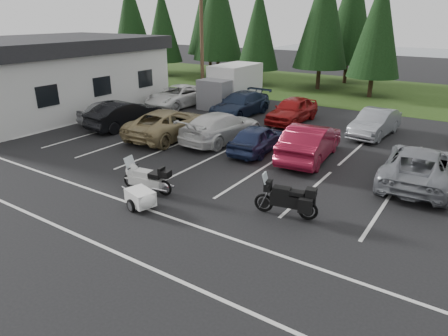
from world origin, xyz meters
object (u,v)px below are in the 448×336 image
Objects in this scene: car_near_5 at (310,142)px; box_truck at (228,86)px; car_near_2 at (169,123)px; cargo_trailer at (141,199)px; car_far_3 at (375,123)px; car_near_3 at (222,127)px; car_far_1 at (240,104)px; car_near_1 at (125,114)px; car_far_0 at (178,96)px; touring_motorcycle at (147,176)px; car_near_6 at (419,166)px; car_near_4 at (257,138)px; car_far_2 at (292,110)px; building at (42,75)px; adventure_motorcycle at (286,196)px; utility_pole at (202,39)px; car_near_0 at (112,111)px.

box_truck is at bearing -44.96° from car_near_5.
car_near_2 is 3.75× the size of cargo_trailer.
car_near_5 is 5.86m from car_far_3.
car_far_3 is at bearing -135.06° from car_near_3.
box_truck is 3.50m from car_far_1.
car_far_0 is (-1.13, 6.30, -0.03)m from car_near_1.
touring_motorcycle is at bearing -68.05° from box_truck.
car_near_6 is 2.25× the size of touring_motorcycle.
car_near_4 is at bearing -50.04° from car_far_1.
box_truck is at bearing -32.51° from car_near_6.
car_far_2 is (3.65, 0.33, 0.02)m from car_far_1.
car_far_1 is at bearing -173.96° from car_far_3.
car_far_2 is (-3.59, 5.86, -0.04)m from car_near_5.
car_near_5 is at bearing -173.67° from car_near_4.
cargo_trailer is at bearing 120.97° from car_near_2.
car_far_2 is at bearing -99.47° from car_near_3.
building reaches higher than car_near_5.
car_near_1 is 1.08× the size of car_far_3.
adventure_motorcycle is (11.28, -13.73, -0.71)m from box_truck.
touring_motorcycle is at bearing -52.09° from car_far_0.
box_truck is (2.00, 0.50, -3.25)m from utility_pole.
touring_motorcycle is (3.50, -12.53, -0.10)m from car_far_1.
car_near_2 reaches higher than car_far_1.
box_truck is 1.02× the size of car_near_6.
car_near_4 reaches higher than cargo_trailer.
car_near_1 is at bearing -1.73° from car_near_5.
box_truck is at bearing 14.04° from utility_pole.
car_far_2 is 3.09× the size of cargo_trailer.
building is 6.42× the size of adventure_motorcycle.
car_near_0 is 0.78× the size of car_far_0.
touring_motorcycle is at bearing -107.34° from car_far_3.
utility_pole is 1.64× the size of car_near_6.
utility_pole is 3.71× the size of touring_motorcycle.
car_near_6 reaches higher than car_far_3.
car_far_2 is at bearing -10.62° from utility_pole.
touring_motorcycle is (7.70, -6.16, -0.12)m from car_near_1.
touring_motorcycle is (1.32, -7.08, -0.11)m from car_near_3.
car_far_1 reaches higher than touring_motorcycle.
adventure_motorcycle is (9.42, -4.94, -0.04)m from car_near_2.
car_far_2 reaches higher than car_far_3.
car_far_2 is (16.14, 6.47, -1.66)m from building.
utility_pole is 1.77× the size of car_near_5.
building is at bearing -135.00° from utility_pole.
utility_pole reaches higher than car_near_5.
car_far_3 is at bearing -64.63° from car_near_6.
adventure_motorcycle is (-3.21, -5.50, -0.02)m from car_near_6.
building is at bearing 150.10° from touring_motorcycle.
car_near_3 is 0.98× the size of car_near_6.
box_truck is 1.10× the size of car_near_5.
utility_pole reaches higher than car_near_2.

